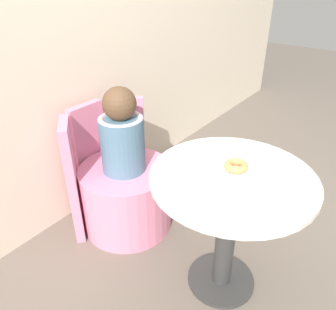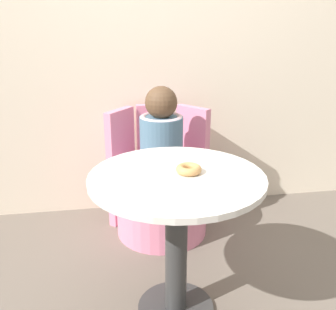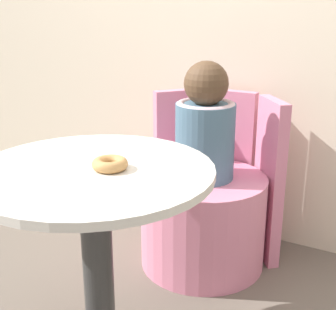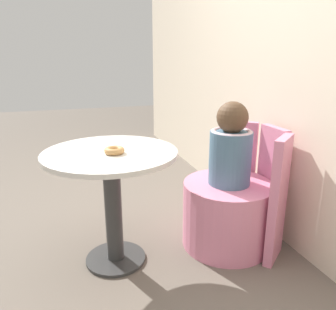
% 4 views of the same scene
% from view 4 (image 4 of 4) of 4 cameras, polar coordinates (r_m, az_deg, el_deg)
% --- Properties ---
extents(ground_plane, '(12.00, 12.00, 0.00)m').
position_cam_4_polar(ground_plane, '(2.04, -9.86, -17.76)').
color(ground_plane, '#665B51').
extents(back_wall, '(6.00, 0.06, 2.40)m').
position_cam_4_polar(back_wall, '(2.13, 21.34, 17.11)').
color(back_wall, beige).
rests_on(back_wall, ground_plane).
extents(round_table, '(0.72, 0.72, 0.67)m').
position_cam_4_polar(round_table, '(1.82, -9.76, -4.44)').
color(round_table, '#333333').
rests_on(round_table, ground_plane).
extents(tub_chair, '(0.55, 0.55, 0.41)m').
position_cam_4_polar(tub_chair, '(2.11, 10.21, -10.06)').
color(tub_chair, pink).
rests_on(tub_chair, ground_plane).
extents(booth_backrest, '(0.65, 0.24, 0.74)m').
position_cam_4_polar(booth_backrest, '(2.15, 15.82, -5.11)').
color(booth_backrest, pink).
rests_on(booth_backrest, ground_plane).
extents(child_figure, '(0.25, 0.25, 0.49)m').
position_cam_4_polar(child_figure, '(1.95, 10.87, 1.30)').
color(child_figure, slate).
rests_on(child_figure, tub_chair).
extents(donut, '(0.11, 0.11, 0.03)m').
position_cam_4_polar(donut, '(1.71, -9.33, 0.79)').
color(donut, tan).
rests_on(donut, round_table).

